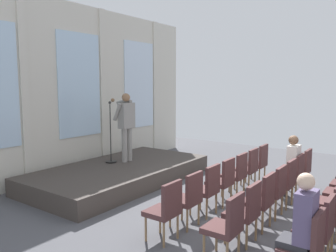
{
  "coord_description": "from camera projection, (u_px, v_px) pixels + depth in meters",
  "views": [
    {
      "loc": [
        -5.84,
        -2.04,
        2.37
      ],
      "look_at": [
        0.13,
        2.26,
        1.46
      ],
      "focal_mm": 35.98,
      "sensor_mm": 36.0,
      "label": 1
    }
  ],
  "objects": [
    {
      "name": "chair_r1_c3",
      "position": [
        274.0,
        188.0,
        6.01
      ],
      "size": [
        0.46,
        0.44,
        0.94
      ],
      "color": "olive",
      "rests_on": "ground"
    },
    {
      "name": "chair_r0_c4",
      "position": [
        237.0,
        172.0,
        7.1
      ],
      "size": [
        0.46,
        0.44,
        0.94
      ],
      "color": "olive",
      "rests_on": "ground"
    },
    {
      "name": "chair_r1_c6",
      "position": [
        302.0,
        167.0,
        7.54
      ],
      "size": [
        0.46,
        0.44,
        0.94
      ],
      "color": "olive",
      "rests_on": "ground"
    },
    {
      "name": "audience_r2_c0",
      "position": [
        301.0,
        224.0,
        3.9
      ],
      "size": [
        0.36,
        0.39,
        1.37
      ],
      "color": "#2D2D33",
      "rests_on": "ground"
    },
    {
      "name": "stage_platform",
      "position": [
        120.0,
        174.0,
        8.25
      ],
      "size": [
        4.52,
        2.34,
        0.4
      ],
      "primitive_type": "cube",
      "color": "#3F3833",
      "rests_on": "ground"
    },
    {
      "name": "chair_r1_c2",
      "position": [
        262.0,
        198.0,
        5.49
      ],
      "size": [
        0.46,
        0.44,
        0.94
      ],
      "color": "olive",
      "rests_on": "ground"
    },
    {
      "name": "chair_r2_c0",
      "position": [
        307.0,
        244.0,
        3.89
      ],
      "size": [
        0.46,
        0.44,
        0.94
      ],
      "color": "olive",
      "rests_on": "ground"
    },
    {
      "name": "chair_r1_c1",
      "position": [
        246.0,
        209.0,
        4.98
      ],
      "size": [
        0.46,
        0.44,
        0.94
      ],
      "color": "olive",
      "rests_on": "ground"
    },
    {
      "name": "chair_r2_c2",
      "position": [
        329.0,
        211.0,
        4.91
      ],
      "size": [
        0.46,
        0.44,
        0.94
      ],
      "color": "olive",
      "rests_on": "ground"
    },
    {
      "name": "chair_r1_c4",
      "position": [
        285.0,
        180.0,
        6.52
      ],
      "size": [
        0.46,
        0.44,
        0.94
      ],
      "color": "olive",
      "rests_on": "ground"
    },
    {
      "name": "chair_r0_c1",
      "position": [
        189.0,
        196.0,
        5.57
      ],
      "size": [
        0.46,
        0.44,
        0.94
      ],
      "color": "olive",
      "rests_on": "ground"
    },
    {
      "name": "chair_r0_c6",
      "position": [
        259.0,
        161.0,
        8.13
      ],
      "size": [
        0.46,
        0.44,
        0.94
      ],
      "color": "olive",
      "rests_on": "ground"
    },
    {
      "name": "chair_r0_c3",
      "position": [
        223.0,
        179.0,
        6.59
      ],
      "size": [
        0.46,
        0.44,
        0.94
      ],
      "color": "olive",
      "rests_on": "ground"
    },
    {
      "name": "mic_stand",
      "position": [
        111.0,
        149.0,
        8.52
      ],
      "size": [
        0.28,
        0.28,
        1.55
      ],
      "color": "black",
      "rests_on": "stage_platform"
    },
    {
      "name": "chair_r1_c0",
      "position": [
        227.0,
        223.0,
        4.47
      ],
      "size": [
        0.46,
        0.44,
        0.94
      ],
      "color": "olive",
      "rests_on": "ground"
    },
    {
      "name": "chair_r0_c2",
      "position": [
        207.0,
        187.0,
        6.08
      ],
      "size": [
        0.46,
        0.44,
        0.94
      ],
      "color": "olive",
      "rests_on": "ground"
    },
    {
      "name": "audience_r1_c5",
      "position": [
        291.0,
        163.0,
        7.05
      ],
      "size": [
        0.36,
        0.39,
        1.33
      ],
      "color": "#2D2D33",
      "rests_on": "ground"
    },
    {
      "name": "chair_r0_c0",
      "position": [
        166.0,
        207.0,
        5.06
      ],
      "size": [
        0.46,
        0.44,
        0.94
      ],
      "color": "olive",
      "rests_on": "ground"
    },
    {
      "name": "rear_partition",
      "position": [
        80.0,
        90.0,
        8.87
      ],
      "size": [
        8.95,
        0.14,
        4.43
      ],
      "color": "beige",
      "rests_on": "ground"
    },
    {
      "name": "speaker",
      "position": [
        126.0,
        122.0,
        8.56
      ],
      "size": [
        0.52,
        0.69,
        1.75
      ],
      "color": "gray",
      "rests_on": "stage_platform"
    },
    {
      "name": "ground_plane",
      "position": [
        263.0,
        214.0,
        6.18
      ],
      "size": [
        13.2,
        13.2,
        0.0
      ],
      "primitive_type": "plane",
      "color": "#4C4C51"
    },
    {
      "name": "chair_r2_c1",
      "position": [
        319.0,
        226.0,
        4.4
      ],
      "size": [
        0.46,
        0.44,
        0.94
      ],
      "color": "olive",
      "rests_on": "ground"
    },
    {
      "name": "chair_r1_c5",
      "position": [
        294.0,
        173.0,
        7.03
      ],
      "size": [
        0.46,
        0.44,
        0.94
      ],
      "color": "olive",
      "rests_on": "ground"
    },
    {
      "name": "chair_r0_c5",
      "position": [
        248.0,
        166.0,
        7.61
      ],
      "size": [
        0.46,
        0.44,
        0.94
      ],
      "color": "olive",
      "rests_on": "ground"
    }
  ]
}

